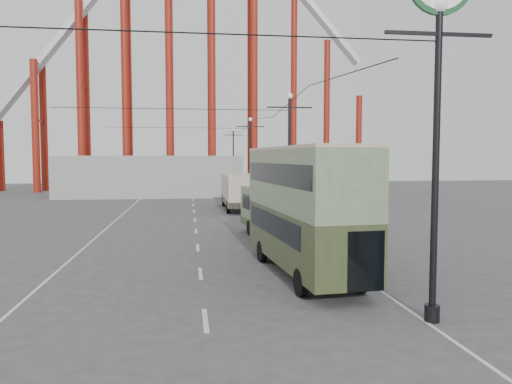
{
  "coord_description": "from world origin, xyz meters",
  "views": [
    {
      "loc": [
        -1.46,
        -16.52,
        4.82
      ],
      "look_at": [
        2.05,
        9.31,
        3.0
      ],
      "focal_mm": 35.0,
      "sensor_mm": 36.0,
      "label": 1
    }
  ],
  "objects": [
    {
      "name": "road_markings",
      "position": [
        -0.86,
        19.7,
        0.01
      ],
      "size": [
        12.52,
        120.0,
        0.01
      ],
      "color": "silver",
      "rests_on": "ground"
    },
    {
      "name": "lamp_post_far",
      "position": [
        5.6,
        40.0,
        4.68
      ],
      "size": [
        3.2,
        0.44,
        9.32
      ],
      "color": "black",
      "rests_on": "ground"
    },
    {
      "name": "ground",
      "position": [
        0.0,
        0.0,
        0.0
      ],
      "size": [
        160.0,
        160.0,
        0.0
      ],
      "primitive_type": "plane",
      "color": "#444446",
      "rests_on": "ground"
    },
    {
      "name": "pedestrian",
      "position": [
        2.22,
        10.6,
        1.01
      ],
      "size": [
        0.74,
        0.49,
        2.02
      ],
      "primitive_type": "imported",
      "rotation": [
        0.0,
        0.0,
        3.15
      ],
      "color": "black",
      "rests_on": "ground"
    },
    {
      "name": "lamp_post_near",
      "position": [
        5.6,
        -3.0,
        7.86
      ],
      "size": [
        3.2,
        0.44,
        10.8
      ],
      "color": "black",
      "rests_on": "ground"
    },
    {
      "name": "single_decker_cream",
      "position": [
        3.12,
        29.23,
        1.82
      ],
      "size": [
        2.72,
        10.43,
        3.24
      ],
      "rotation": [
        0.0,
        0.0,
        -0.01
      ],
      "color": "beige",
      "rests_on": "ground"
    },
    {
      "name": "lamp_post_mid",
      "position": [
        5.6,
        18.0,
        4.68
      ],
      "size": [
        3.2,
        0.44,
        9.32
      ],
      "color": "black",
      "rests_on": "ground"
    },
    {
      "name": "double_decker_bus",
      "position": [
        3.2,
        3.31,
        2.94
      ],
      "size": [
        3.29,
        9.95,
        5.25
      ],
      "rotation": [
        0.0,
        0.0,
        0.09
      ],
      "color": "#323F22",
      "rests_on": "ground"
    },
    {
      "name": "single_decker_green",
      "position": [
        3.77,
        10.83,
        1.66
      ],
      "size": [
        3.69,
        10.65,
        2.95
      ],
      "rotation": [
        0.0,
        0.0,
        0.13
      ],
      "color": "#677858",
      "rests_on": "ground"
    },
    {
      "name": "roller_coaster",
      "position": [
        -2.49,
        56.89,
        22.92
      ],
      "size": [
        52.95,
        5.0,
        55.48
      ],
      "color": "maroon",
      "rests_on": "ground"
    },
    {
      "name": "fairground_shed",
      "position": [
        -6.0,
        47.0,
        2.5
      ],
      "size": [
        22.0,
        10.0,
        5.0
      ],
      "primitive_type": "cube",
      "color": "gray",
      "rests_on": "ground"
    },
    {
      "name": "lamp_post_distant",
      "position": [
        5.6,
        62.0,
        4.68
      ],
      "size": [
        3.2,
        0.44,
        9.32
      ],
      "color": "black",
      "rests_on": "ground"
    }
  ]
}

